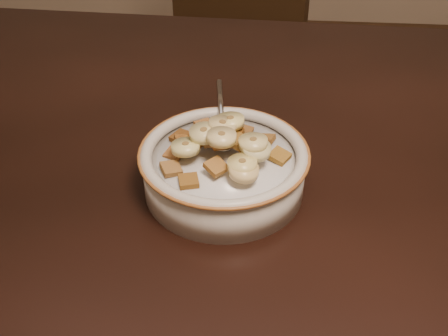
# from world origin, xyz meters

# --- Properties ---
(table) EXTENTS (1.43, 0.95, 0.04)m
(table) POSITION_xyz_m (0.00, 0.00, 0.73)
(table) COLOR black
(table) RESTS_ON floor
(chair) EXTENTS (0.47, 0.47, 0.85)m
(chair) POSITION_xyz_m (-0.16, 0.75, 0.42)
(chair) COLOR black
(chair) RESTS_ON floor
(cereal_bowl) EXTENTS (0.18, 0.18, 0.04)m
(cereal_bowl) POSITION_xyz_m (-0.12, -0.03, 0.77)
(cereal_bowl) COLOR beige
(cereal_bowl) RESTS_ON table
(milk) EXTENTS (0.15, 0.15, 0.00)m
(milk) POSITION_xyz_m (-0.12, -0.03, 0.79)
(milk) COLOR silver
(milk) RESTS_ON cereal_bowl
(spoon) EXTENTS (0.04, 0.05, 0.01)m
(spoon) POSITION_xyz_m (-0.13, -0.00, 0.80)
(spoon) COLOR #BABABA
(spoon) RESTS_ON cereal_bowl
(cereal_square_0) EXTENTS (0.02, 0.02, 0.01)m
(cereal_square_0) POSITION_xyz_m (-0.16, -0.02, 0.81)
(cereal_square_0) COLOR olive
(cereal_square_0) RESTS_ON milk
(cereal_square_1) EXTENTS (0.03, 0.03, 0.01)m
(cereal_square_1) POSITION_xyz_m (-0.13, -0.00, 0.81)
(cereal_square_1) COLOR #914919
(cereal_square_1) RESTS_ON milk
(cereal_square_2) EXTENTS (0.03, 0.03, 0.01)m
(cereal_square_2) POSITION_xyz_m (-0.18, -0.03, 0.80)
(cereal_square_2) COLOR #9E582A
(cereal_square_2) RESTS_ON milk
(cereal_square_3) EXTENTS (0.02, 0.02, 0.01)m
(cereal_square_3) POSITION_xyz_m (-0.10, 0.01, 0.80)
(cereal_square_3) COLOR brown
(cereal_square_3) RESTS_ON milk
(cereal_square_4) EXTENTS (0.03, 0.03, 0.01)m
(cereal_square_4) POSITION_xyz_m (-0.06, -0.03, 0.80)
(cereal_square_4) COLOR olive
(cereal_square_4) RESTS_ON milk
(cereal_square_5) EXTENTS (0.03, 0.03, 0.01)m
(cereal_square_5) POSITION_xyz_m (-0.17, -0.02, 0.80)
(cereal_square_5) COLOR brown
(cereal_square_5) RESTS_ON milk
(cereal_square_6) EXTENTS (0.03, 0.03, 0.01)m
(cereal_square_6) POSITION_xyz_m (-0.15, -0.03, 0.81)
(cereal_square_6) COLOR #9A6722
(cereal_square_6) RESTS_ON milk
(cereal_square_7) EXTENTS (0.03, 0.03, 0.01)m
(cereal_square_7) POSITION_xyz_m (-0.09, -0.03, 0.81)
(cereal_square_7) COLOR brown
(cereal_square_7) RESTS_ON milk
(cereal_square_8) EXTENTS (0.03, 0.03, 0.01)m
(cereal_square_8) POSITION_xyz_m (-0.18, -0.06, 0.80)
(cereal_square_8) COLOR olive
(cereal_square_8) RESTS_ON milk
(cereal_square_9) EXTENTS (0.03, 0.03, 0.01)m
(cereal_square_9) POSITION_xyz_m (-0.08, -0.01, 0.80)
(cereal_square_9) COLOR brown
(cereal_square_9) RESTS_ON milk
(cereal_square_10) EXTENTS (0.02, 0.02, 0.01)m
(cereal_square_10) POSITION_xyz_m (-0.13, -0.00, 0.81)
(cereal_square_10) COLOR brown
(cereal_square_10) RESTS_ON milk
(cereal_square_11) EXTENTS (0.03, 0.03, 0.01)m
(cereal_square_11) POSITION_xyz_m (-0.08, -0.00, 0.80)
(cereal_square_11) COLOR brown
(cereal_square_11) RESTS_ON milk
(cereal_square_12) EXTENTS (0.03, 0.03, 0.01)m
(cereal_square_12) POSITION_xyz_m (-0.17, -0.01, 0.80)
(cereal_square_12) COLOR brown
(cereal_square_12) RESTS_ON milk
(cereal_square_13) EXTENTS (0.03, 0.03, 0.01)m
(cereal_square_13) POSITION_xyz_m (-0.14, -0.03, 0.81)
(cereal_square_13) COLOR olive
(cereal_square_13) RESTS_ON milk
(cereal_square_14) EXTENTS (0.03, 0.03, 0.01)m
(cereal_square_14) POSITION_xyz_m (-0.13, -0.04, 0.82)
(cereal_square_14) COLOR brown
(cereal_square_14) RESTS_ON milk
(cereal_square_15) EXTENTS (0.03, 0.03, 0.01)m
(cereal_square_15) POSITION_xyz_m (-0.11, -0.03, 0.81)
(cereal_square_15) COLOR brown
(cereal_square_15) RESTS_ON milk
(cereal_square_16) EXTENTS (0.03, 0.03, 0.01)m
(cereal_square_16) POSITION_xyz_m (-0.10, -0.03, 0.81)
(cereal_square_16) COLOR olive
(cereal_square_16) RESTS_ON milk
(cereal_square_17) EXTENTS (0.03, 0.03, 0.01)m
(cereal_square_17) POSITION_xyz_m (-0.14, 0.01, 0.80)
(cereal_square_17) COLOR olive
(cereal_square_17) RESTS_ON milk
(cereal_square_18) EXTENTS (0.03, 0.03, 0.01)m
(cereal_square_18) POSITION_xyz_m (-0.15, 0.02, 0.80)
(cereal_square_18) COLOR brown
(cereal_square_18) RESTS_ON milk
(cereal_square_19) EXTENTS (0.03, 0.03, 0.01)m
(cereal_square_19) POSITION_xyz_m (-0.11, -0.01, 0.81)
(cereal_square_19) COLOR brown
(cereal_square_19) RESTS_ON milk
(cereal_square_20) EXTENTS (0.02, 0.02, 0.01)m
(cereal_square_20) POSITION_xyz_m (-0.15, -0.01, 0.81)
(cereal_square_20) COLOR #925521
(cereal_square_20) RESTS_ON milk
(cereal_square_21) EXTENTS (0.03, 0.03, 0.01)m
(cereal_square_21) POSITION_xyz_m (-0.12, -0.00, 0.81)
(cereal_square_21) COLOR #965928
(cereal_square_21) RESTS_ON milk
(cereal_square_22) EXTENTS (0.02, 0.02, 0.01)m
(cereal_square_22) POSITION_xyz_m (-0.15, -0.08, 0.80)
(cereal_square_22) COLOR brown
(cereal_square_22) RESTS_ON milk
(cereal_square_23) EXTENTS (0.03, 0.03, 0.01)m
(cereal_square_23) POSITION_xyz_m (-0.13, -0.07, 0.81)
(cereal_square_23) COLOR #976621
(cereal_square_23) RESTS_ON milk
(cereal_square_24) EXTENTS (0.02, 0.02, 0.01)m
(cereal_square_24) POSITION_xyz_m (-0.11, -0.01, 0.81)
(cereal_square_24) COLOR brown
(cereal_square_24) RESTS_ON milk
(banana_slice_0) EXTENTS (0.04, 0.04, 0.01)m
(banana_slice_0) POSITION_xyz_m (-0.16, -0.04, 0.81)
(banana_slice_0) COLOR #F0E389
(banana_slice_0) RESTS_ON milk
(banana_slice_1) EXTENTS (0.03, 0.03, 0.01)m
(banana_slice_1) POSITION_xyz_m (-0.12, -0.02, 0.83)
(banana_slice_1) COLOR #D6C084
(banana_slice_1) RESTS_ON milk
(banana_slice_2) EXTENTS (0.04, 0.04, 0.01)m
(banana_slice_2) POSITION_xyz_m (-0.12, -0.05, 0.83)
(banana_slice_2) COLOR #F1DA88
(banana_slice_2) RESTS_ON milk
(banana_slice_3) EXTENTS (0.04, 0.04, 0.01)m
(banana_slice_3) POSITION_xyz_m (-0.10, -0.08, 0.81)
(banana_slice_3) COLOR beige
(banana_slice_3) RESTS_ON milk
(banana_slice_4) EXTENTS (0.04, 0.04, 0.01)m
(banana_slice_4) POSITION_xyz_m (-0.09, -0.05, 0.82)
(banana_slice_4) COLOR #FDF2A7
(banana_slice_4) RESTS_ON milk
(banana_slice_5) EXTENTS (0.04, 0.04, 0.01)m
(banana_slice_5) POSITION_xyz_m (-0.09, -0.04, 0.82)
(banana_slice_5) COLOR #F6E38D
(banana_slice_5) RESTS_ON milk
(banana_slice_6) EXTENTS (0.04, 0.04, 0.01)m
(banana_slice_6) POSITION_xyz_m (-0.10, -0.07, 0.81)
(banana_slice_6) COLOR #ECDE8D
(banana_slice_6) RESTS_ON milk
(banana_slice_7) EXTENTS (0.04, 0.04, 0.01)m
(banana_slice_7) POSITION_xyz_m (-0.14, -0.03, 0.82)
(banana_slice_7) COLOR #F0DA8E
(banana_slice_7) RESTS_ON milk
(banana_slice_8) EXTENTS (0.04, 0.04, 0.01)m
(banana_slice_8) POSITION_xyz_m (-0.12, -0.01, 0.83)
(banana_slice_8) COLOR #FFF387
(banana_slice_8) RESTS_ON milk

